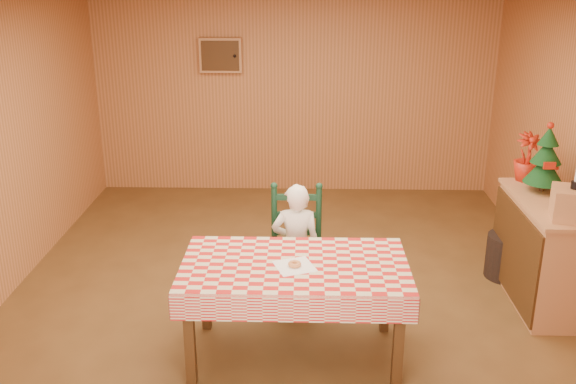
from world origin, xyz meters
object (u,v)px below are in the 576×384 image
Objects in this scene: christmas_tree at (546,160)px; storage_bin at (508,256)px; dining_table at (295,274)px; seated_child at (296,247)px; crate at (573,204)px; ladder_chair at (296,251)px; shelf_unit at (543,251)px.

christmas_tree reaches higher than storage_bin.
dining_table is 2.67× the size of christmas_tree.
christmas_tree reaches higher than seated_child.
christmas_tree is (2.15, 0.44, 0.65)m from seated_child.
crate reaches higher than storage_bin.
crate reaches higher than ladder_chair.
dining_table is at bearing 90.00° from seated_child.
shelf_unit is 0.79m from christmas_tree.
shelf_unit is at bearing -72.24° from storage_bin.
crate reaches higher than dining_table.
crate is (2.15, -0.21, 0.49)m from seated_child.
christmas_tree is at bearing 28.53° from dining_table.
dining_table is 0.81m from ladder_chair.
ladder_chair is 2.59× the size of storage_bin.
dining_table is 1.53× the size of ladder_chair.
christmas_tree is (0.01, 0.25, 0.74)m from shelf_unit.
ladder_chair is 2.23m from crate.
dining_table is 3.97× the size of storage_bin.
christmas_tree reaches higher than crate.
ladder_chair is 0.08m from seated_child.
dining_table is at bearing -151.47° from christmas_tree.
shelf_unit is (2.14, 0.92, -0.22)m from dining_table.
shelf_unit is at bearing 3.49° from ladder_chair.
ladder_chair is at bearing 172.84° from crate.
christmas_tree is at bearing -168.50° from seated_child.
storage_bin is at bearing 15.91° from ladder_chair.
seated_child is 2.21m from crate.
crate is at bearing -88.77° from shelf_unit.
dining_table is 2.24m from crate.
christmas_tree is 1.03m from storage_bin.
storage_bin is (-0.15, 0.84, -0.85)m from crate.
dining_table is 2.50m from christmas_tree.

